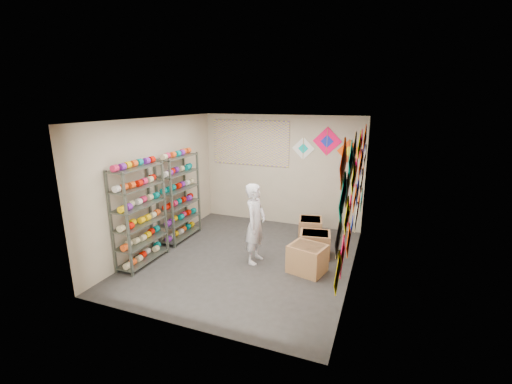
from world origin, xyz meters
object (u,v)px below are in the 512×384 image
at_px(shopkeeper, 255,224).
at_px(carton_a, 307,259).
at_px(shelf_rack_front, 140,216).
at_px(carton_c, 310,229).
at_px(shelf_rack_back, 179,198).
at_px(carton_b, 315,244).

bearing_deg(shopkeeper, carton_a, -91.13).
distance_m(shelf_rack_front, carton_a, 3.20).
bearing_deg(carton_c, carton_a, -91.20).
bearing_deg(shelf_rack_back, shopkeeper, -13.50).
xyz_separation_m(shelf_rack_front, carton_c, (2.74, 2.28, -0.71)).
xyz_separation_m(shelf_rack_front, carton_b, (3.01, 1.49, -0.71)).
height_order(shelf_rack_back, shopkeeper, shelf_rack_back).
height_order(shelf_rack_back, carton_a, shelf_rack_back).
xyz_separation_m(shelf_rack_back, shopkeeper, (1.99, -0.48, -0.18)).
xyz_separation_m(shelf_rack_front, carton_a, (3.03, 0.77, -0.69)).
bearing_deg(carton_c, shelf_rack_back, -172.12).
bearing_deg(carton_a, shelf_rack_front, -151.20).
relative_size(shelf_rack_back, carton_a, 3.08).
height_order(shopkeeper, carton_c, shopkeeper).
relative_size(shopkeeper, carton_c, 2.81).
xyz_separation_m(shelf_rack_back, carton_c, (2.74, 0.98, -0.71)).
relative_size(shopkeeper, carton_a, 2.52).
bearing_deg(carton_a, shopkeeper, -168.37).
relative_size(shelf_rack_back, shopkeeper, 1.23).
bearing_deg(carton_c, shelf_rack_front, -152.05).
distance_m(shelf_rack_front, carton_c, 3.64).
bearing_deg(shelf_rack_back, carton_a, -9.95).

